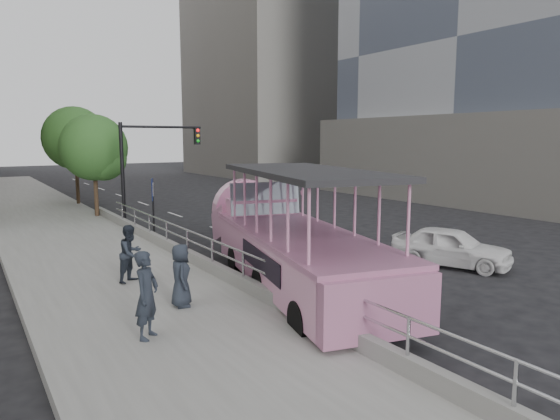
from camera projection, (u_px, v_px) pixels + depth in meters
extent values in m
plane|color=black|center=(332.00, 282.00, 15.49)|extent=(160.00, 160.00, 0.00)
cube|color=#A0A19B|center=(73.00, 242.00, 20.72)|extent=(5.50, 80.00, 0.30)
cube|color=gray|center=(213.00, 267.00, 15.42)|extent=(0.24, 30.00, 0.36)
cylinder|color=#B7B7BC|center=(515.00, 383.00, 7.01)|extent=(0.07, 0.07, 0.70)
cylinder|color=#B7B7BC|center=(408.00, 336.00, 8.68)|extent=(0.07, 0.07, 0.70)
cylinder|color=#B7B7BC|center=(336.00, 304.00, 10.34)|extent=(0.07, 0.07, 0.70)
cylinder|color=#B7B7BC|center=(283.00, 281.00, 12.01)|extent=(0.07, 0.07, 0.70)
cylinder|color=#B7B7BC|center=(243.00, 264.00, 13.67)|extent=(0.07, 0.07, 0.70)
cylinder|color=#B7B7BC|center=(212.00, 250.00, 15.34)|extent=(0.07, 0.07, 0.70)
cylinder|color=#B7B7BC|center=(187.00, 239.00, 17.01)|extent=(0.07, 0.07, 0.70)
cylinder|color=#B7B7BC|center=(167.00, 231.00, 18.67)|extent=(0.07, 0.07, 0.70)
cylinder|color=#B7B7BC|center=(149.00, 223.00, 20.34)|extent=(0.07, 0.07, 0.70)
cylinder|color=#B7B7BC|center=(135.00, 217.00, 22.00)|extent=(0.07, 0.07, 0.70)
cylinder|color=#B7B7BC|center=(122.00, 211.00, 23.67)|extent=(0.07, 0.07, 0.70)
cylinder|color=#B7B7BC|center=(212.00, 250.00, 15.34)|extent=(0.06, 22.00, 0.06)
cylinder|color=#B7B7BC|center=(212.00, 240.00, 15.29)|extent=(0.06, 22.00, 0.06)
cylinder|color=black|center=(302.00, 322.00, 10.85)|extent=(0.58, 1.00, 0.94)
cylinder|color=black|center=(394.00, 310.00, 11.59)|extent=(0.58, 1.00, 0.94)
cylinder|color=black|center=(263.00, 285.00, 13.58)|extent=(0.58, 1.00, 0.94)
cylinder|color=black|center=(339.00, 277.00, 14.32)|extent=(0.58, 1.00, 0.94)
cylinder|color=black|center=(236.00, 260.00, 16.31)|extent=(0.58, 1.00, 0.94)
cylinder|color=black|center=(302.00, 255.00, 17.06)|extent=(0.58, 1.00, 0.94)
cube|color=pink|center=(299.00, 258.00, 14.06)|extent=(4.55, 8.92, 1.30)
cube|color=pink|center=(251.00, 222.00, 18.71)|extent=(3.00, 2.75, 1.63)
cylinder|color=pink|center=(245.00, 210.00, 19.49)|extent=(2.55, 1.29, 2.45)
cube|color=#A56086|center=(380.00, 308.00, 9.92)|extent=(2.62, 0.97, 1.30)
cube|color=#A56086|center=(299.00, 234.00, 13.96)|extent=(4.74, 9.26, 0.13)
cube|color=#27272A|center=(305.00, 172.00, 13.32)|extent=(4.31, 7.34, 0.15)
cube|color=#A0AEBE|center=(265.00, 198.00, 16.85)|extent=(2.38, 0.77, 1.09)
cube|color=pink|center=(261.00, 206.00, 17.33)|extent=(2.48, 1.55, 0.52)
imported|color=white|center=(451.00, 247.00, 17.39)|extent=(3.10, 4.35, 1.38)
imported|color=#262D38|center=(147.00, 295.00, 10.27)|extent=(0.79, 0.79, 1.85)
imported|color=#262D38|center=(131.00, 253.00, 14.38)|extent=(1.03, 0.99, 1.67)
imported|color=#262D38|center=(181.00, 275.00, 12.26)|extent=(0.69, 0.88, 1.57)
cylinder|color=black|center=(153.00, 215.00, 20.82)|extent=(0.08, 0.08, 2.54)
cube|color=navy|center=(152.00, 189.00, 20.67)|extent=(0.26, 0.59, 0.91)
cube|color=white|center=(153.00, 189.00, 20.68)|extent=(0.17, 0.38, 0.56)
cylinder|color=black|center=(123.00, 177.00, 23.98)|extent=(0.18, 0.18, 5.20)
cylinder|color=black|center=(161.00, 127.00, 24.71)|extent=(4.20, 0.12, 0.12)
cube|color=black|center=(197.00, 136.00, 25.79)|extent=(0.28, 0.22, 0.85)
sphere|color=red|center=(198.00, 130.00, 25.64)|extent=(0.16, 0.16, 0.16)
cylinder|color=#3C2C1B|center=(96.00, 193.00, 26.77)|extent=(0.22, 0.22, 3.08)
sphere|color=#2A5F26|center=(94.00, 148.00, 26.43)|extent=(3.52, 3.52, 3.52)
sphere|color=#2A5F26|center=(103.00, 158.00, 26.47)|extent=(2.42, 2.42, 2.42)
cylinder|color=#3C2C1B|center=(77.00, 181.00, 31.85)|extent=(0.22, 0.22, 3.47)
sphere|color=#2A5F26|center=(75.00, 138.00, 31.46)|extent=(3.97, 3.97, 3.97)
sphere|color=#2A5F26|center=(83.00, 148.00, 31.52)|extent=(2.73, 2.73, 2.73)
cube|color=slate|center=(551.00, 157.00, 39.45)|extent=(26.00, 26.00, 6.00)
cube|color=slate|center=(286.00, 45.00, 62.12)|extent=(20.00, 20.00, 32.00)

